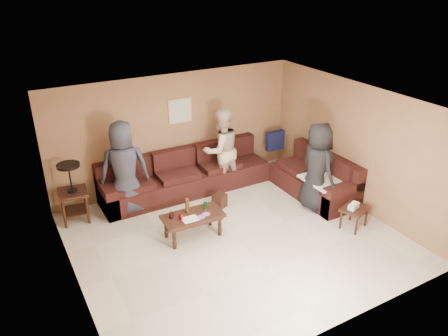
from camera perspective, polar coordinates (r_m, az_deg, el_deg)
name	(u,v)px	position (r m, az deg, el deg)	size (l,w,h in m)	color
room	(236,154)	(7.21, 1.58, 1.84)	(5.60, 5.50, 2.50)	beige
sectional_sofa	(232,179)	(9.34, 1.01, -1.50)	(4.65, 2.90, 0.97)	#331411
coffee_table	(192,218)	(7.88, -4.14, -6.52)	(1.10, 0.57, 0.73)	black
end_table_left	(72,192)	(8.70, -19.19, -2.93)	(0.58, 0.58, 1.20)	black
side_table_right	(354,210)	(8.48, 16.66, -5.31)	(0.61, 0.55, 0.56)	black
waste_bin	(220,200)	(8.91, -0.58, -4.26)	(0.23, 0.23, 0.28)	black
wall_art	(180,111)	(9.31, -5.77, 7.44)	(0.52, 0.04, 0.52)	#CEB480
person_left	(124,169)	(8.59, -12.88, -0.07)	(0.93, 0.60, 1.90)	#2B2E3C
person_middle	(221,150)	(9.34, -0.36, 2.39)	(0.88, 0.68, 1.80)	#C8B495
person_right	(317,167)	(8.74, 12.07, 0.14)	(0.88, 0.57, 1.80)	black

